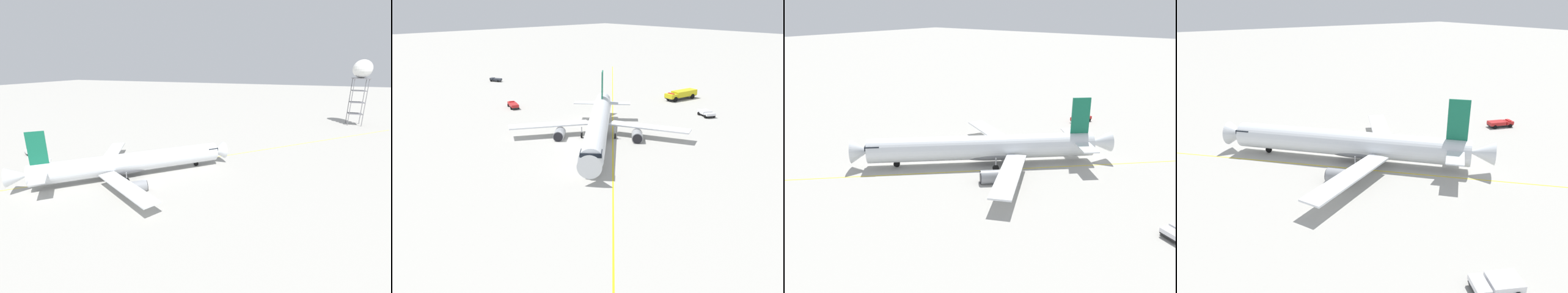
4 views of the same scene
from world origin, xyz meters
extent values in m
plane|color=#ADAAA3|center=(0.00, 0.00, 0.00)|extent=(600.00, 600.00, 0.00)
cylinder|color=silver|center=(5.29, -3.74, 3.06)|extent=(31.11, 29.91, 4.19)
cone|color=silver|center=(-9.69, -18.00, 3.06)|extent=(4.92, 4.95, 3.98)
cone|color=silver|center=(20.48, 10.74, 3.36)|extent=(5.35, 5.34, 3.56)
cube|color=black|center=(-8.10, -16.48, 4.00)|extent=(4.19, 4.23, 0.70)
ellipsoid|color=slate|center=(6.70, -2.39, 1.90)|extent=(12.76, 12.40, 2.30)
cube|color=#146B4C|center=(17.71, 8.09, 8.31)|extent=(2.48, 2.38, 6.31)
cube|color=silver|center=(20.29, 5.37, 3.89)|extent=(5.90, 6.01, 0.20)
cube|color=silver|center=(15.12, 10.81, 3.89)|extent=(5.90, 6.01, 0.20)
cube|color=silver|center=(14.71, -9.28, 2.32)|extent=(10.14, 16.61, 0.28)
cube|color=silver|center=(0.21, 5.95, 2.32)|extent=(16.38, 10.81, 0.28)
cylinder|color=gray|center=(11.36, -8.99, 0.95)|extent=(4.20, 4.15, 2.24)
cylinder|color=black|center=(10.00, -10.28, 0.95)|extent=(1.42, 1.48, 1.90)
cylinder|color=gray|center=(0.34, 2.59, 0.95)|extent=(4.20, 4.15, 2.24)
cylinder|color=black|center=(-1.02, 1.29, 0.95)|extent=(1.42, 1.48, 1.90)
cylinder|color=#9EA0A5|center=(-5.44, -13.95, 1.44)|extent=(0.20, 0.20, 1.77)
cylinder|color=black|center=(-5.44, -13.95, 0.55)|extent=(1.00, 0.98, 1.10)
cylinder|color=#9EA0A5|center=(9.11, -4.92, 1.44)|extent=(0.20, 0.20, 1.77)
cylinder|color=black|center=(9.11, -4.92, 0.55)|extent=(1.00, 0.98, 1.10)
cylinder|color=#9EA0A5|center=(4.29, 0.14, 1.44)|extent=(0.20, 0.20, 1.77)
cylinder|color=black|center=(4.29, 0.14, 0.55)|extent=(1.00, 0.98, 1.10)
cube|color=#232326|center=(38.47, -7.34, 0.50)|extent=(3.87, 5.05, 0.20)
cube|color=white|center=(37.78, -8.78, 0.88)|extent=(2.82, 2.31, 0.55)
cube|color=black|center=(37.53, -9.32, 0.96)|extent=(1.91, 0.97, 0.31)
cube|color=white|center=(38.81, -6.62, 0.95)|extent=(3.53, 3.78, 0.70)
cylinder|color=black|center=(36.66, -8.25, 0.40)|extent=(0.60, 0.84, 0.80)
cylinder|color=black|center=(37.99, -5.48, 0.40)|extent=(0.60, 0.84, 0.80)
cube|color=#232326|center=(7.64, 31.62, 0.48)|extent=(3.31, 5.52, 0.20)
cube|color=red|center=(8.25, 33.35, 0.91)|extent=(2.35, 2.14, 0.65)
cube|color=black|center=(8.48, 34.00, 1.00)|extent=(1.56, 0.62, 0.36)
cube|color=red|center=(7.34, 30.78, 0.93)|extent=(2.99, 3.93, 0.70)
cube|color=red|center=(8.25, 33.35, 1.33)|extent=(1.48, 1.02, 0.16)
cylinder|color=black|center=(7.34, 33.68, 0.38)|extent=(0.52, 0.81, 0.76)
cylinder|color=black|center=(9.17, 33.03, 0.38)|extent=(0.52, 0.81, 0.76)
cylinder|color=black|center=(6.16, 30.35, 0.38)|extent=(0.52, 0.81, 0.76)
cylinder|color=black|center=(7.99, 29.70, 0.38)|extent=(0.52, 0.81, 0.76)
cube|color=yellow|center=(9.61, -3.74, 0.00)|extent=(137.74, 138.59, 0.01)
camera|label=1|loc=(-26.30, 42.07, 23.09)|focal=24.71mm
camera|label=2|loc=(-51.99, -64.82, 27.76)|focal=39.73mm
camera|label=3|loc=(45.22, -55.33, 26.61)|focal=36.74mm
camera|label=4|loc=(54.39, -31.39, 25.05)|focal=33.69mm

